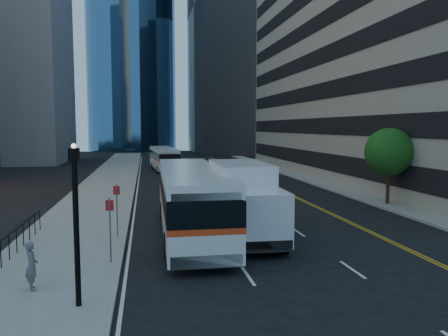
% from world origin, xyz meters
% --- Properties ---
extents(ground, '(160.00, 160.00, 0.00)m').
position_xyz_m(ground, '(0.00, 0.00, 0.00)').
color(ground, black).
rests_on(ground, ground).
extents(sidewalk_west, '(5.00, 90.00, 0.15)m').
position_xyz_m(sidewalk_west, '(-10.50, 25.00, 0.07)').
color(sidewalk_west, gray).
rests_on(sidewalk_west, ground).
extents(sidewalk_east, '(2.00, 90.00, 0.15)m').
position_xyz_m(sidewalk_east, '(9.00, 25.00, 0.07)').
color(sidewalk_east, gray).
rests_on(sidewalk_east, ground).
extents(office_tower_north, '(30.00, 28.00, 60.00)m').
position_xyz_m(office_tower_north, '(18.00, 72.00, 30.00)').
color(office_tower_north, gray).
rests_on(office_tower_north, ground).
extents(midrise_west, '(18.00, 18.00, 35.00)m').
position_xyz_m(midrise_west, '(-28.00, 52.00, 17.50)').
color(midrise_west, gray).
rests_on(midrise_west, ground).
extents(street_tree, '(3.20, 3.20, 5.10)m').
position_xyz_m(street_tree, '(9.00, 8.00, 3.64)').
color(street_tree, '#332114').
rests_on(street_tree, sidewalk_east).
extents(lamp_post, '(0.28, 0.28, 4.56)m').
position_xyz_m(lamp_post, '(-9.00, -6.00, 2.72)').
color(lamp_post, black).
rests_on(lamp_post, sidewalk_west).
extents(bus_front, '(2.95, 12.82, 3.30)m').
position_xyz_m(bus_front, '(-4.89, 2.37, 1.80)').
color(bus_front, white).
rests_on(bus_front, ground).
extents(bus_rear, '(3.28, 11.01, 2.80)m').
position_xyz_m(bus_rear, '(-4.91, 34.78, 1.53)').
color(bus_rear, silver).
rests_on(bus_rear, ground).
extents(box_truck, '(2.73, 7.44, 3.53)m').
position_xyz_m(box_truck, '(-2.44, 1.36, 1.86)').
color(box_truck, silver).
rests_on(box_truck, ground).
extents(pedestrian, '(0.57, 0.67, 1.56)m').
position_xyz_m(pedestrian, '(-10.64, -4.45, 0.93)').
color(pedestrian, '#5C5B63').
rests_on(pedestrian, sidewalk_west).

